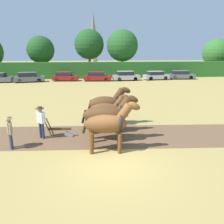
# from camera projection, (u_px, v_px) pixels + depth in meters

# --- Properties ---
(ground_plane) EXTENTS (240.00, 240.00, 0.00)m
(ground_plane) POSITION_uv_depth(u_px,v_px,m) (113.00, 162.00, 9.25)
(ground_plane) COLOR #A88E4C
(plowed_furrow_strip) EXTENTS (31.73, 6.23, 0.01)m
(plowed_furrow_strip) POSITION_uv_depth(u_px,v_px,m) (19.00, 137.00, 12.00)
(plowed_furrow_strip) COLOR brown
(plowed_furrow_strip) RESTS_ON ground
(hedgerow) EXTENTS (74.90, 1.75, 2.87)m
(hedgerow) POSITION_uv_depth(u_px,v_px,m) (90.00, 70.00, 39.55)
(hedgerow) COLOR #286023
(hedgerow) RESTS_ON ground
(tree_center_left) EXTENTS (5.09, 5.09, 7.56)m
(tree_center_left) POSITION_uv_depth(u_px,v_px,m) (41.00, 50.00, 40.91)
(tree_center_left) COLOR brown
(tree_center_left) RESTS_ON ground
(tree_center) EXTENTS (5.70, 5.70, 8.89)m
(tree_center) POSITION_uv_depth(u_px,v_px,m) (89.00, 44.00, 42.29)
(tree_center) COLOR brown
(tree_center) RESTS_ON ground
(tree_center_right) EXTENTS (6.03, 6.03, 8.82)m
(tree_center_right) POSITION_uv_depth(u_px,v_px,m) (122.00, 46.00, 42.21)
(tree_center_right) COLOR brown
(tree_center_right) RESTS_ON ground
(tree_right) EXTENTS (5.89, 5.89, 7.42)m
(tree_right) POSITION_uv_depth(u_px,v_px,m) (217.00, 53.00, 47.08)
(tree_right) COLOR #423323
(tree_right) RESTS_ON ground
(church_spire) EXTENTS (2.88, 2.88, 18.72)m
(church_spire) POSITION_uv_depth(u_px,v_px,m) (93.00, 37.00, 78.66)
(church_spire) COLOR gray
(church_spire) RESTS_ON ground
(draft_horse_lead_left) EXTENTS (2.72, 1.06, 2.46)m
(draft_horse_lead_left) POSITION_uv_depth(u_px,v_px,m) (108.00, 124.00, 9.95)
(draft_horse_lead_left) COLOR brown
(draft_horse_lead_left) RESTS_ON ground
(draft_horse_lead_right) EXTENTS (2.98, 1.16, 2.50)m
(draft_horse_lead_right) POSITION_uv_depth(u_px,v_px,m) (108.00, 115.00, 11.18)
(draft_horse_lead_right) COLOR #513319
(draft_horse_lead_right) RESTS_ON ground
(draft_horse_trail_left) EXTENTS (2.62, 1.09, 2.31)m
(draft_horse_trail_left) POSITION_uv_depth(u_px,v_px,m) (107.00, 111.00, 12.46)
(draft_horse_trail_left) COLOR brown
(draft_horse_trail_left) RESTS_ON ground
(draft_horse_trail_right) EXTENTS (2.77, 1.18, 2.53)m
(draft_horse_trail_right) POSITION_uv_depth(u_px,v_px,m) (107.00, 104.00, 13.68)
(draft_horse_trail_right) COLOR #513319
(draft_horse_trail_right) RESTS_ON ground
(plow) EXTENTS (1.53, 0.49, 1.13)m
(plow) POSITION_uv_depth(u_px,v_px,m) (62.00, 131.00, 12.00)
(plow) COLOR #4C331E
(plow) RESTS_ON ground
(farmer_at_plow) EXTENTS (0.52, 0.50, 1.77)m
(farmer_at_plow) POSITION_uv_depth(u_px,v_px,m) (41.00, 120.00, 11.60)
(farmer_at_plow) COLOR #28334C
(farmer_at_plow) RESTS_ON ground
(farmer_beside_team) EXTENTS (0.38, 0.59, 1.57)m
(farmer_beside_team) POSITION_uv_depth(u_px,v_px,m) (112.00, 106.00, 15.24)
(farmer_beside_team) COLOR #4C4C4C
(farmer_beside_team) RESTS_ON ground
(farmer_onlooker_left) EXTENTS (0.41, 0.59, 1.63)m
(farmer_onlooker_left) POSITION_uv_depth(u_px,v_px,m) (10.00, 130.00, 10.34)
(farmer_onlooker_left) COLOR #28334C
(farmer_onlooker_left) RESTS_ON ground
(parked_car_center_left) EXTENTS (4.71, 2.50, 1.55)m
(parked_car_center_left) POSITION_uv_depth(u_px,v_px,m) (29.00, 77.00, 34.21)
(parked_car_center_left) COLOR #565B66
(parked_car_center_left) RESTS_ON ground
(parked_car_center) EXTENTS (4.28, 2.15, 1.48)m
(parked_car_center) POSITION_uv_depth(u_px,v_px,m) (65.00, 77.00, 35.71)
(parked_car_center) COLOR maroon
(parked_car_center) RESTS_ON ground
(parked_car_center_right) EXTENTS (4.60, 2.22, 1.50)m
(parked_car_center_right) POSITION_uv_depth(u_px,v_px,m) (97.00, 76.00, 35.71)
(parked_car_center_right) COLOR maroon
(parked_car_center_right) RESTS_ON ground
(parked_car_right) EXTENTS (4.45, 1.99, 1.57)m
(parked_car_right) POSITION_uv_depth(u_px,v_px,m) (126.00, 76.00, 36.12)
(parked_car_right) COLOR #A8A8B2
(parked_car_right) RESTS_ON ground
(parked_car_far_right) EXTENTS (4.38, 2.22, 1.47)m
(parked_car_far_right) POSITION_uv_depth(u_px,v_px,m) (156.00, 76.00, 37.18)
(parked_car_far_right) COLOR #A8A8B2
(parked_car_far_right) RESTS_ON ground
(parked_car_end_right) EXTENTS (4.63, 2.17, 1.49)m
(parked_car_end_right) POSITION_uv_depth(u_px,v_px,m) (181.00, 75.00, 38.19)
(parked_car_end_right) COLOR #565B66
(parked_car_end_right) RESTS_ON ground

